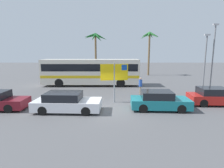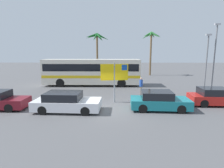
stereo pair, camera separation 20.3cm
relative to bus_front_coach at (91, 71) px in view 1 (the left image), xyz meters
name	(u,v)px [view 1 (the left image)]	position (x,y,z in m)	size (l,w,h in m)	color
ground	(111,109)	(2.45, -9.37, -1.78)	(120.00, 120.00, 0.00)	#565659
bus_front_coach	(91,71)	(0.00, 0.00, 0.00)	(11.50, 2.72, 3.17)	silver
ferry_sign	(115,74)	(2.79, -7.59, 0.54)	(2.19, 0.36, 3.20)	gray
car_teal	(159,101)	(5.88, -9.48, -1.15)	(4.14, 1.99, 1.32)	#19757F
car_white	(67,102)	(-0.54, -9.90, -1.15)	(4.59, 2.07, 1.32)	silver
car_red	(215,97)	(10.49, -8.28, -1.15)	(3.98, 1.85, 1.32)	red
pedestrian_near_sign	(141,85)	(5.27, -4.95, -0.81)	(0.32, 0.32, 1.65)	#706656
lamp_post_left_side	(213,55)	(12.99, -2.98, 1.96)	(0.56, 0.20, 6.84)	slate
lamp_post_right_side	(205,60)	(12.17, -3.09, 1.45)	(0.56, 0.20, 5.82)	slate
palm_tree_seaside	(150,40)	(9.02, 10.11, 4.40)	(3.50, 3.61, 7.52)	brown
palm_tree_inland	(96,41)	(-0.14, 8.10, 4.08)	(3.98, 3.98, 7.08)	brown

